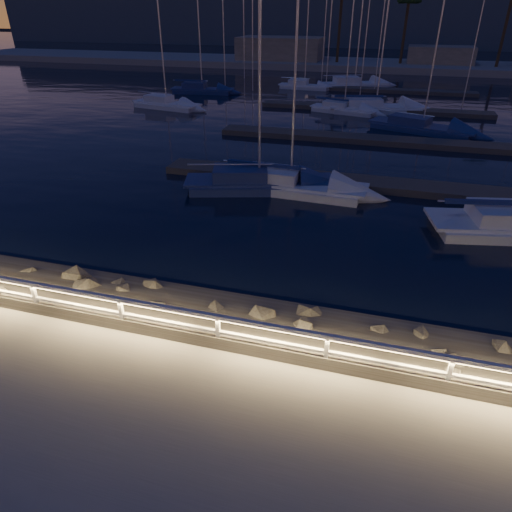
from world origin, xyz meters
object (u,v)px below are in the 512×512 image
at_px(sailboat_e, 165,104).
at_px(sailboat_i, 201,89).
at_px(sailboat_m, 303,85).
at_px(guard_rail, 287,336).
at_px(sailboat_n, 353,84).
at_px(sailboat_b, 255,181).
at_px(sailboat_h, 420,126).
at_px(sailboat_c, 287,183).
at_px(sailboat_j, 342,108).
at_px(sailboat_k, 373,107).

relative_size(sailboat_e, sailboat_i, 1.00).
bearing_deg(sailboat_m, guard_rail, -75.79).
relative_size(sailboat_e, sailboat_n, 0.85).
relative_size(sailboat_b, sailboat_h, 0.97).
xyz_separation_m(guard_rail, sailboat_h, (4.20, 30.66, -0.95)).
xyz_separation_m(sailboat_b, sailboat_c, (1.74, 0.27, -0.02)).
bearing_deg(sailboat_j, guard_rail, -70.26).
bearing_deg(sailboat_n, sailboat_c, -114.18).
relative_size(guard_rail, sailboat_i, 3.55).
relative_size(sailboat_m, sailboat_n, 0.75).
bearing_deg(sailboat_k, sailboat_c, -112.35).
relative_size(sailboat_i, sailboat_j, 1.12).
height_order(guard_rail, sailboat_m, sailboat_m).
xyz_separation_m(guard_rail, sailboat_c, (-3.17, 14.17, -0.94)).
relative_size(guard_rail, sailboat_b, 3.17).
xyz_separation_m(sailboat_e, sailboat_k, (20.19, 3.93, 0.02)).
bearing_deg(sailboat_b, guard_rail, -87.27).
relative_size(sailboat_c, sailboat_i, 1.13).
bearing_deg(sailboat_h, guard_rail, -76.56).
bearing_deg(sailboat_e, sailboat_j, 19.71).
height_order(sailboat_i, sailboat_m, sailboat_i).
bearing_deg(sailboat_b, sailboat_e, 110.79).
height_order(sailboat_c, sailboat_m, sailboat_c).
relative_size(sailboat_j, sailboat_k, 0.72).
bearing_deg(sailboat_e, sailboat_n, 58.91).
height_order(sailboat_b, sailboat_n, sailboat_n).
distance_m(sailboat_c, sailboat_m, 35.93).
distance_m(guard_rail, sailboat_n, 52.52).
relative_size(sailboat_i, sailboat_m, 1.14).
height_order(guard_rail, sailboat_j, sailboat_j).
bearing_deg(sailboat_i, sailboat_m, 24.20).
xyz_separation_m(sailboat_b, sailboat_n, (1.59, 38.51, 0.01)).
relative_size(sailboat_e, sailboat_m, 1.14).
bearing_deg(sailboat_n, sailboat_h, -95.32).
xyz_separation_m(guard_rail, sailboat_n, (-3.33, 52.40, -0.91)).
xyz_separation_m(sailboat_b, sailboat_e, (-15.21, 19.80, -0.01)).
relative_size(sailboat_c, sailboat_k, 0.92).
distance_m(sailboat_e, sailboat_h, 24.51).
height_order(sailboat_j, sailboat_m, sailboat_j).
distance_m(guard_rail, sailboat_b, 14.77).
relative_size(guard_rail, sailboat_n, 3.03).
distance_m(sailboat_c, sailboat_n, 38.24).
xyz_separation_m(sailboat_k, sailboat_n, (-3.39, 14.78, 0.01)).
height_order(sailboat_e, sailboat_j, sailboat_e).
relative_size(sailboat_k, sailboat_n, 1.05).
bearing_deg(guard_rail, sailboat_j, 94.33).
height_order(sailboat_e, sailboat_m, sailboat_e).
bearing_deg(sailboat_n, sailboat_e, -156.33).
xyz_separation_m(sailboat_c, sailboat_n, (-0.15, 38.24, 0.03)).
bearing_deg(sailboat_k, sailboat_e, 176.51).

